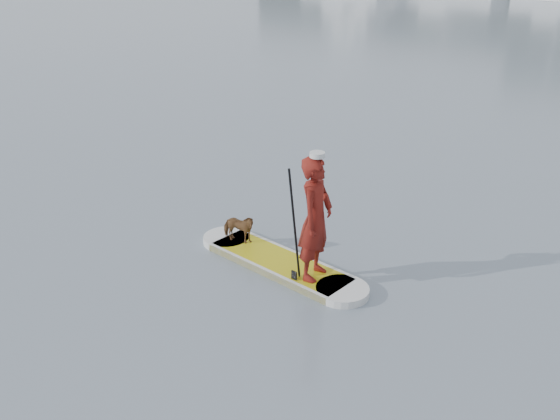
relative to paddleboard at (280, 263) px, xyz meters
The scene contains 6 objects.
ground 2.97m from the paddleboard, ahead, with size 140.00×140.00×0.00m, color slate.
paddleboard is the anchor object (origin of this frame).
paddler 1.24m from the paddleboard, ahead, with size 0.70×0.46×1.91m, color maroon.
white_cap 2.13m from the paddleboard, ahead, with size 0.22×0.22×0.07m, color silver.
dog 1.00m from the paddleboard, behind, with size 0.28×0.61×0.51m, color brown.
paddle 0.97m from the paddleboard, 32.66° to the right, with size 0.10×0.30×2.00m.
Camera 1 is at (2.40, -7.27, 4.98)m, focal length 40.00 mm.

